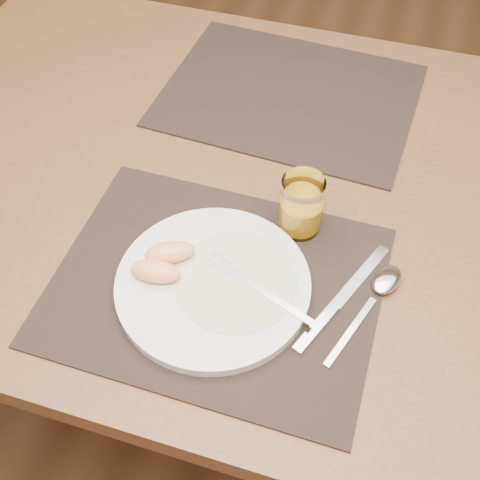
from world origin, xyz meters
name	(u,v)px	position (x,y,z in m)	size (l,w,h in m)	color
ground	(261,384)	(0.00, 0.00, 0.00)	(5.00, 5.00, 0.00)	#55361D
table	(271,215)	(0.00, 0.00, 0.67)	(1.40, 0.90, 0.75)	brown
placemat_near	(216,285)	(-0.02, -0.22, 0.75)	(0.45, 0.35, 0.00)	black
placemat_far	(289,95)	(-0.03, 0.22, 0.75)	(0.45, 0.35, 0.00)	black
plate	(213,285)	(-0.03, -0.23, 0.76)	(0.27, 0.27, 0.02)	white
plate_dressing	(236,281)	(0.00, -0.22, 0.77)	(0.17, 0.17, 0.00)	white
fork	(249,283)	(0.02, -0.22, 0.77)	(0.17, 0.08, 0.00)	silver
knife	(335,306)	(0.14, -0.21, 0.76)	(0.10, 0.21, 0.01)	silver
spoon	(382,287)	(0.20, -0.16, 0.76)	(0.08, 0.19, 0.01)	silver
juice_glass	(301,207)	(0.06, -0.08, 0.80)	(0.06, 0.06, 0.09)	white
grapefruit_wedges	(163,262)	(-0.10, -0.23, 0.78)	(0.08, 0.09, 0.03)	#FFA968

